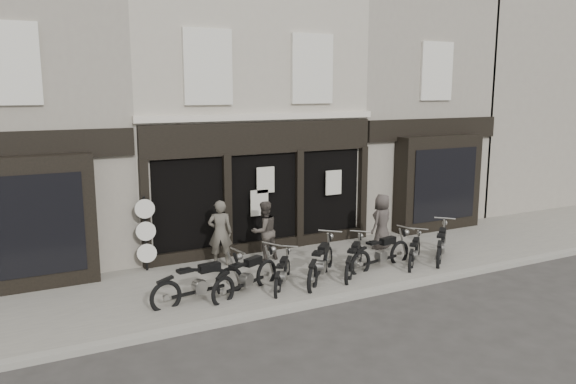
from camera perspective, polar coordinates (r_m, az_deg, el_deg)
name	(u,v)px	position (r m, az deg, el deg)	size (l,w,h in m)	color
ground_plane	(313,284)	(14.26, 2.61, -9.35)	(90.00, 90.00, 0.00)	#2D2B28
pavement	(297,272)	(14.98, 0.87, -8.11)	(30.00, 4.20, 0.12)	slate
kerb	(341,298)	(13.24, 5.36, -10.68)	(30.00, 0.25, 0.13)	gray
central_building	(225,112)	(18.82, -6.46, 8.10)	(7.30, 6.22, 8.34)	#ABA292
neighbour_left	(11,117)	(17.53, -26.29, 6.80)	(5.60, 6.73, 8.34)	gray
neighbour_right	(382,110)	(21.87, 9.49, 8.23)	(5.60, 6.73, 8.34)	gray
filler_right	(528,105)	(27.59, 23.19, 8.09)	(11.00, 6.00, 8.20)	gray
motorcycle_0	(200,286)	(12.98, -8.94, -9.40)	(2.33, 0.72, 1.12)	black
motorcycle_1	(247,279)	(13.35, -4.24, -8.80)	(2.10, 1.27, 1.09)	black
motorcycle_2	(283,276)	(13.74, -0.56, -8.53)	(1.31, 1.61, 0.90)	black
motorcycle_3	(321,266)	(14.21, 3.36, -7.51)	(1.84, 1.86, 1.13)	black
motorcycle_4	(354,262)	(14.75, 6.72, -7.07)	(1.66, 1.69, 1.02)	black
motorcycle_5	(381,256)	(15.32, 9.45, -6.39)	(2.23, 0.77, 1.08)	black
motorcycle_6	(414,254)	(15.84, 12.72, -6.20)	(1.54, 1.44, 0.91)	black
motorcycle_7	(441,247)	(16.48, 15.31, -5.42)	(1.81, 1.73, 1.08)	black
man_left	(220,233)	(15.22, -6.91, -4.14)	(0.65, 0.43, 1.79)	#4F4A41
man_centre	(264,231)	(15.56, -2.43, -3.98)	(0.81, 0.63, 1.67)	#413A34
man_right	(382,222)	(16.88, 9.52, -2.99)	(0.81, 0.53, 1.65)	#3D3733
advert_sign_post	(146,237)	(15.10, -14.24, -4.47)	(0.51, 0.33, 2.10)	black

